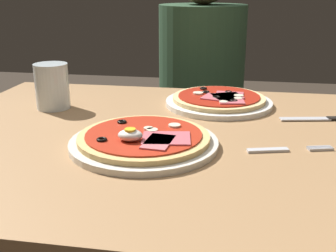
{
  "coord_description": "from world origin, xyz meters",
  "views": [
    {
      "loc": [
        0.07,
        -0.78,
        1.05
      ],
      "look_at": [
        -0.06,
        -0.04,
        0.79
      ],
      "focal_mm": 44.98,
      "sensor_mm": 36.0,
      "label": 1
    }
  ],
  "objects_px": {
    "dining_table": "(199,194)",
    "diner_person": "(200,116)",
    "pizza_across_left": "(219,101)",
    "pizza_foreground": "(144,140)",
    "fork": "(283,150)",
    "knife": "(330,119)",
    "water_glass_near": "(52,89)"
  },
  "relations": [
    {
      "from": "knife",
      "to": "dining_table",
      "type": "bearing_deg",
      "value": -150.73
    },
    {
      "from": "pizza_across_left",
      "to": "water_glass_near",
      "type": "relative_size",
      "value": 2.43
    },
    {
      "from": "dining_table",
      "to": "pizza_across_left",
      "type": "relative_size",
      "value": 4.4
    },
    {
      "from": "dining_table",
      "to": "diner_person",
      "type": "relative_size",
      "value": 0.98
    },
    {
      "from": "pizza_across_left",
      "to": "knife",
      "type": "xyz_separation_m",
      "value": [
        0.25,
        -0.08,
        -0.01
      ]
    },
    {
      "from": "pizza_across_left",
      "to": "knife",
      "type": "bearing_deg",
      "value": -17.36
    },
    {
      "from": "dining_table",
      "to": "pizza_across_left",
      "type": "distance_m",
      "value": 0.27
    },
    {
      "from": "fork",
      "to": "dining_table",
      "type": "bearing_deg",
      "value": 161.67
    },
    {
      "from": "pizza_across_left",
      "to": "diner_person",
      "type": "relative_size",
      "value": 0.22
    },
    {
      "from": "pizza_across_left",
      "to": "pizza_foreground",
      "type": "bearing_deg",
      "value": -111.89
    },
    {
      "from": "pizza_foreground",
      "to": "diner_person",
      "type": "distance_m",
      "value": 0.89
    },
    {
      "from": "dining_table",
      "to": "diner_person",
      "type": "height_order",
      "value": "diner_person"
    },
    {
      "from": "fork",
      "to": "diner_person",
      "type": "distance_m",
      "value": 0.89
    },
    {
      "from": "pizza_foreground",
      "to": "dining_table",
      "type": "bearing_deg",
      "value": 36.06
    },
    {
      "from": "pizza_foreground",
      "to": "pizza_across_left",
      "type": "height_order",
      "value": "pizza_foreground"
    },
    {
      "from": "water_glass_near",
      "to": "knife",
      "type": "height_order",
      "value": "water_glass_near"
    },
    {
      "from": "pizza_foreground",
      "to": "fork",
      "type": "bearing_deg",
      "value": 4.59
    },
    {
      "from": "pizza_across_left",
      "to": "water_glass_near",
      "type": "bearing_deg",
      "value": -166.9
    },
    {
      "from": "knife",
      "to": "water_glass_near",
      "type": "bearing_deg",
      "value": -178.8
    },
    {
      "from": "pizza_foreground",
      "to": "knife",
      "type": "bearing_deg",
      "value": 31.16
    },
    {
      "from": "dining_table",
      "to": "water_glass_near",
      "type": "distance_m",
      "value": 0.43
    },
    {
      "from": "pizza_foreground",
      "to": "diner_person",
      "type": "bearing_deg",
      "value": 88.18
    },
    {
      "from": "pizza_foreground",
      "to": "diner_person",
      "type": "relative_size",
      "value": 0.23
    },
    {
      "from": "pizza_across_left",
      "to": "fork",
      "type": "bearing_deg",
      "value": -65.12
    },
    {
      "from": "knife",
      "to": "fork",
      "type": "bearing_deg",
      "value": -120.19
    },
    {
      "from": "pizza_foreground",
      "to": "pizza_across_left",
      "type": "relative_size",
      "value": 1.05
    },
    {
      "from": "fork",
      "to": "knife",
      "type": "bearing_deg",
      "value": 59.81
    },
    {
      "from": "pizza_foreground",
      "to": "diner_person",
      "type": "height_order",
      "value": "diner_person"
    },
    {
      "from": "pizza_foreground",
      "to": "knife",
      "type": "distance_m",
      "value": 0.43
    },
    {
      "from": "pizza_across_left",
      "to": "fork",
      "type": "xyz_separation_m",
      "value": [
        0.13,
        -0.28,
        -0.01
      ]
    },
    {
      "from": "fork",
      "to": "knife",
      "type": "height_order",
      "value": "knife"
    },
    {
      "from": "diner_person",
      "to": "water_glass_near",
      "type": "bearing_deg",
      "value": 65.18
    }
  ]
}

